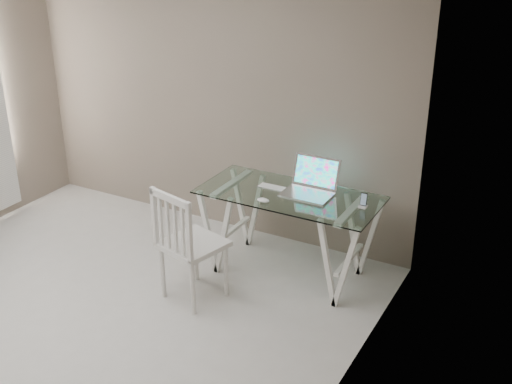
{
  "coord_description": "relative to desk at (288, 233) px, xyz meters",
  "views": [
    {
      "loc": [
        3.14,
        -2.68,
        2.9
      ],
      "look_at": [
        0.92,
        1.38,
        0.85
      ],
      "focal_mm": 45.0,
      "sensor_mm": 36.0,
      "label": 1
    }
  ],
  "objects": [
    {
      "name": "room",
      "position": [
        -1.14,
        -1.67,
        1.33
      ],
      "size": [
        4.5,
        4.52,
        2.71
      ],
      "color": "#B5B3AE",
      "rests_on": "ground"
    },
    {
      "name": "desk",
      "position": [
        0.0,
        0.0,
        0.0
      ],
      "size": [
        1.5,
        0.7,
        0.75
      ],
      "color": "silver",
      "rests_on": "ground"
    },
    {
      "name": "laptop",
      "position": [
        0.14,
        0.12,
        0.43
      ],
      "size": [
        0.4,
        0.36,
        0.28
      ],
      "color": "#B8B8BD",
      "rests_on": "desk"
    },
    {
      "name": "phone_dock",
      "position": [
        0.62,
        0.05,
        0.4
      ],
      "size": [
        0.06,
        0.06,
        0.12
      ],
      "color": "white",
      "rests_on": "desk"
    },
    {
      "name": "keyboard",
      "position": [
        -0.19,
        0.05,
        0.37
      ],
      "size": [
        0.25,
        0.11,
        0.01
      ],
      "primitive_type": "cube",
      "color": "silver",
      "rests_on": "desk"
    },
    {
      "name": "chair",
      "position": [
        -0.52,
        -0.77,
        0.15
      ],
      "size": [
        0.54,
        0.54,
        0.97
      ],
      "rotation": [
        0.0,
        0.0,
        -0.25
      ],
      "color": "silver",
      "rests_on": "ground"
    },
    {
      "name": "mouse",
      "position": [
        -0.12,
        -0.24,
        0.38
      ],
      "size": [
        0.11,
        0.06,
        0.03
      ],
      "primitive_type": "ellipsoid",
      "color": "white",
      "rests_on": "desk"
    }
  ]
}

